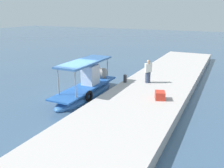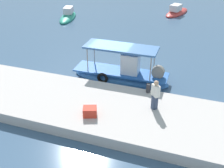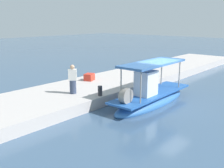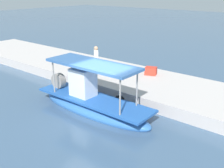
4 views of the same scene
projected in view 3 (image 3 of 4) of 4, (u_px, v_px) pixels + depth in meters
name	position (u px, v px, depth m)	size (l,w,h in m)	color
ground_plane	(166.00, 103.00, 15.31)	(120.00, 120.00, 0.00)	#3E5977
dock_quay	(107.00, 85.00, 18.15)	(36.00, 4.81, 0.60)	beige
main_fishing_boat	(151.00, 96.00, 14.97)	(6.48, 1.79, 2.74)	#356EB6
fisherman_near_bollard	(73.00, 81.00, 14.84)	(0.52, 0.52, 1.65)	#35415C
mooring_bollard	(100.00, 91.00, 14.49)	(0.24, 0.24, 0.55)	#2D2D33
cargo_crate	(89.00, 77.00, 18.21)	(0.68, 0.55, 0.47)	red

